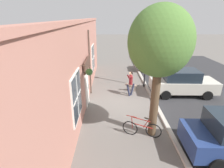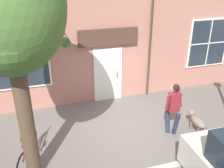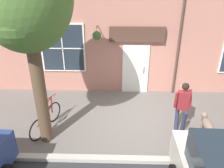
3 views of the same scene
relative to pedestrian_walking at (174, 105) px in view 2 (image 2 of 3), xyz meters
name	(u,v)px [view 2 (image 2 of 3)]	position (x,y,z in m)	size (l,w,h in m)	color
ground_plane	(127,129)	(-0.59, -1.27, -1.04)	(90.00, 90.00, 0.00)	#66605B
storefront_facade	(107,38)	(-2.93, -1.25, 1.42)	(0.95, 18.00, 4.92)	#B27566
pedestrian_walking	(174,105)	(0.00, 0.00, 0.00)	(0.58, 0.57, 1.72)	#282D47
dog_on_leash	(197,121)	(0.16, 0.79, -0.63)	(1.07, 0.31, 0.64)	#7F6B5B
street_tree_by_curb	(7,12)	(0.61, -4.19, 3.01)	(2.50, 2.25, 5.54)	brown
leaning_bicycle	(27,151)	(0.04, -4.33, -0.66)	(1.68, 0.54, 1.00)	black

